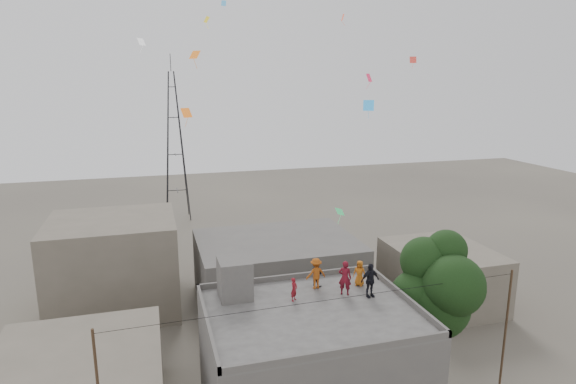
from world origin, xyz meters
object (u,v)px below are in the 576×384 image
object	(u,v)px
stair_head_box	(235,278)
person_dark_adult	(370,280)
tree	(439,288)
person_red_adult	(345,278)
transmission_tower	(175,147)

from	to	relation	value
stair_head_box	person_dark_adult	size ratio (longest dim) A/B	1.13
stair_head_box	tree	distance (m)	10.80
tree	person_red_adult	world-z (taller)	tree
tree	person_dark_adult	bearing A→B (deg)	178.71
tree	person_dark_adult	distance (m)	4.09
transmission_tower	stair_head_box	bearing A→B (deg)	-88.77
stair_head_box	person_dark_adult	xyz separation A→B (m)	(6.57, -1.91, -0.11)
stair_head_box	tree	bearing A→B (deg)	-10.74
stair_head_box	transmission_tower	xyz separation A→B (m)	(-0.80, 37.40, 1.97)
person_dark_adult	tree	bearing A→B (deg)	-10.16
stair_head_box	tree	world-z (taller)	tree
stair_head_box	transmission_tower	size ratio (longest dim) A/B	0.10
tree	person_red_adult	distance (m)	5.23
tree	transmission_tower	distance (m)	41.12
person_red_adult	transmission_tower	bearing A→B (deg)	-50.08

